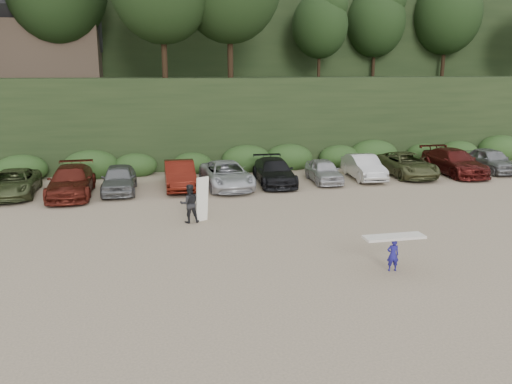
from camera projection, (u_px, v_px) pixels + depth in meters
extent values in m
plane|color=tan|center=(287.00, 241.00, 19.37)|extent=(120.00, 120.00, 0.00)
cube|color=black|center=(209.00, 116.00, 39.49)|extent=(80.00, 14.00, 6.00)
cube|color=black|center=(186.00, 57.00, 55.35)|extent=(90.00, 30.00, 16.00)
ellipsoid|color=black|center=(206.00, 9.00, 37.61)|extent=(66.00, 12.00, 10.00)
cube|color=#2B491E|center=(217.00, 162.00, 32.83)|extent=(46.20, 2.00, 1.20)
cube|color=brown|center=(45.00, 50.00, 37.57)|extent=(8.00, 6.00, 4.00)
imported|color=#4D5833|center=(13.00, 183.00, 26.34)|extent=(2.42, 4.99, 1.37)
imported|color=#5A1D14|center=(71.00, 181.00, 26.31)|extent=(2.22, 5.37, 1.55)
imported|color=slate|center=(119.00, 179.00, 27.12)|extent=(1.92, 4.45, 1.49)
imported|color=#57150D|center=(180.00, 175.00, 28.02)|extent=(1.72, 4.69, 1.53)
imported|color=silver|center=(227.00, 175.00, 28.21)|extent=(2.69, 5.38, 1.46)
imported|color=black|center=(274.00, 172.00, 29.16)|extent=(2.34, 5.12, 1.45)
imported|color=#B8B8BD|center=(324.00, 171.00, 29.65)|extent=(1.87, 4.07, 1.35)
imported|color=silver|center=(364.00, 167.00, 30.54)|extent=(1.92, 4.56, 1.46)
imported|color=#515631|center=(407.00, 165.00, 31.37)|extent=(2.63, 5.31, 1.45)
imported|color=#4E1411|center=(454.00, 162.00, 31.86)|extent=(2.33, 5.52, 1.59)
imported|color=gray|center=(491.00, 160.00, 32.75)|extent=(2.12, 4.59, 1.52)
imported|color=navy|center=(393.00, 255.00, 16.40)|extent=(0.44, 0.33, 1.11)
cube|color=silver|center=(394.00, 237.00, 16.25)|extent=(2.04, 0.61, 0.08)
imported|color=black|center=(189.00, 204.00, 21.62)|extent=(0.87, 0.70, 1.70)
cube|color=white|center=(202.00, 199.00, 21.74)|extent=(0.63, 0.49, 2.01)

